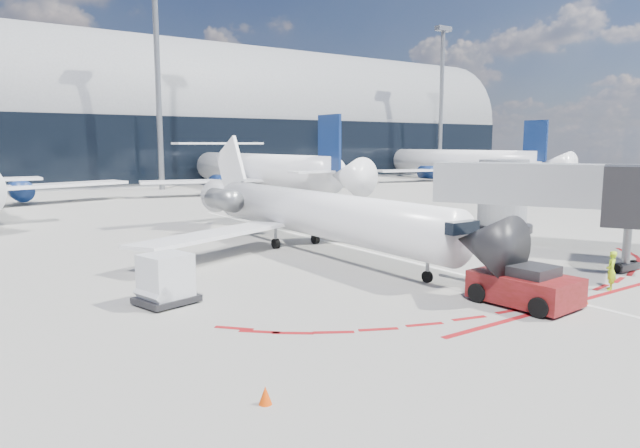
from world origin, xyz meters
TOP-DOWN VIEW (x-y plane):
  - ground at (0.00, 0.00)m, footprint 260.00×260.00m
  - apron_centerline at (0.00, 2.00)m, footprint 0.25×40.00m
  - apron_stop_bar at (0.00, -11.50)m, footprint 14.00×0.25m
  - terminal_building at (0.00, 64.97)m, footprint 150.00×24.15m
  - jet_bridge at (9.79, -3.01)m, footprint 10.03×15.20m
  - light_mast_centre at (5.00, 48.00)m, footprint 0.70×0.70m
  - light_mast_east at (55.00, 48.00)m, footprint 0.70×0.70m
  - regional_jet at (-2.37, 3.07)m, footprint 20.66×25.48m
  - pushback_tug at (-1.81, -10.61)m, footprint 2.69×5.81m
  - ramp_worker at (2.86, -11.26)m, footprint 0.69×0.62m
  - uld_container at (-12.62, -3.08)m, footprint 2.35×2.14m
  - safety_cone_left at (-13.61, -12.30)m, footprint 0.31×0.31m
  - safety_cone_right at (0.04, -11.80)m, footprint 0.36×0.36m
  - bg_airliner_2 at (13.21, 37.07)m, footprint 33.38×35.35m
  - bg_airliner_3 at (50.51, 40.69)m, footprint 34.89×36.94m

SIDE VIEW (x-z plane):
  - ground at x=0.00m, z-range 0.00..0.00m
  - apron_centerline at x=0.00m, z-range 0.00..0.01m
  - apron_stop_bar at x=0.00m, z-range 0.00..0.01m
  - safety_cone_left at x=-13.61m, z-range 0.00..0.43m
  - safety_cone_right at x=0.04m, z-range 0.00..0.50m
  - pushback_tug at x=-1.81m, z-range -0.09..1.40m
  - ramp_worker at x=2.86m, z-range 0.00..1.59m
  - uld_container at x=-12.62m, z-range -0.01..1.86m
  - regional_jet at x=-2.37m, z-range -1.06..5.32m
  - jet_bridge at x=9.79m, z-range 0.56..5.46m
  - bg_airliner_2 at x=13.21m, z-range 0.00..10.80m
  - bg_airliner_3 at x=50.51m, z-range 0.00..11.29m
  - terminal_building at x=0.00m, z-range -3.48..20.52m
  - light_mast_centre at x=5.00m, z-range 0.00..25.00m
  - light_mast_east at x=55.00m, z-range 0.00..25.00m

